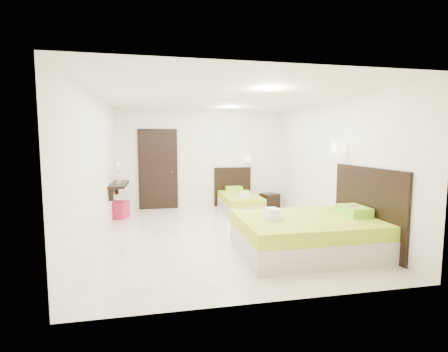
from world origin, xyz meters
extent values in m
plane|color=beige|center=(0.00, 0.00, 0.00)|extent=(5.50, 5.50, 0.00)
cube|color=#BCB1A0|center=(0.83, 1.89, 0.14)|extent=(0.86, 1.72, 0.28)
cube|color=#93B01C|center=(0.83, 1.89, 0.36)|extent=(0.85, 1.71, 0.17)
cube|color=black|center=(0.83, 2.72, 0.54)|extent=(1.03, 0.05, 1.08)
cube|color=#85D526|center=(0.83, 2.53, 0.51)|extent=(0.43, 0.29, 0.12)
cylinder|color=#E6366E|center=(0.83, 2.53, 0.57)|extent=(0.10, 0.10, 0.00)
cube|color=silver|center=(0.83, 1.41, 0.48)|extent=(0.26, 0.19, 0.07)
cube|color=silver|center=(0.83, 1.41, 0.55)|extent=(0.19, 0.14, 0.07)
cube|color=white|center=(1.21, 2.57, 1.34)|extent=(0.16, 0.16, 0.17)
cylinder|color=#2D2116|center=(1.21, 2.65, 1.34)|extent=(0.03, 0.16, 0.03)
cube|color=#BCB1A0|center=(1.16, -1.28, 0.17)|extent=(2.19, 1.64, 0.35)
cube|color=#93B01C|center=(1.16, -1.28, 0.46)|extent=(2.16, 1.62, 0.22)
cube|color=black|center=(2.22, -1.28, 0.68)|extent=(0.05, 1.86, 1.37)
cube|color=#85D526|center=(1.98, -1.28, 0.64)|extent=(0.37, 0.55, 0.15)
cylinder|color=#E6366E|center=(1.98, -1.28, 0.72)|extent=(0.13, 0.13, 0.00)
cube|color=silver|center=(0.56, -1.28, 0.61)|extent=(0.24, 0.33, 0.09)
cube|color=silver|center=(0.56, -1.28, 0.70)|extent=(0.18, 0.25, 0.09)
cube|color=white|center=(2.07, -0.60, 1.69)|extent=(0.20, 0.20, 0.22)
cylinder|color=#2D2116|center=(2.15, -0.60, 1.69)|extent=(0.16, 0.03, 0.03)
cube|color=black|center=(1.76, 2.25, 0.19)|extent=(0.53, 0.50, 0.38)
cube|color=#A51639|center=(-2.13, 1.79, 0.19)|extent=(0.49, 0.49, 0.39)
cube|color=black|center=(-1.20, 2.71, 1.05)|extent=(1.02, 0.06, 2.14)
cube|color=black|center=(-1.20, 2.67, 1.05)|extent=(0.88, 0.04, 2.06)
cylinder|color=silver|center=(-0.85, 2.64, 1.00)|extent=(0.03, 0.10, 0.03)
cube|color=black|center=(-2.08, 1.60, 0.82)|extent=(0.35, 1.20, 0.06)
cube|color=black|center=(-2.19, 1.15, 0.67)|extent=(0.10, 0.04, 0.30)
cube|color=black|center=(-2.19, 2.05, 0.67)|extent=(0.10, 0.04, 0.30)
cylinder|color=silver|center=(-2.08, 1.45, 0.86)|extent=(0.10, 0.10, 0.02)
cylinder|color=silver|center=(-2.08, 1.45, 0.98)|extent=(0.02, 0.02, 0.22)
cone|color=silver|center=(-2.08, 1.45, 1.11)|extent=(0.07, 0.07, 0.04)
cylinder|color=white|center=(-2.08, 1.45, 1.20)|extent=(0.02, 0.02, 0.15)
sphere|color=#FFB23F|center=(-2.08, 1.45, 1.29)|extent=(0.02, 0.02, 0.02)
cylinder|color=silver|center=(-2.08, 1.75, 0.86)|extent=(0.10, 0.10, 0.02)
cylinder|color=silver|center=(-2.08, 1.75, 0.98)|extent=(0.02, 0.02, 0.22)
cone|color=silver|center=(-2.08, 1.75, 1.11)|extent=(0.07, 0.07, 0.04)
cylinder|color=white|center=(-2.08, 1.75, 1.20)|extent=(0.02, 0.02, 0.15)
sphere|color=#FFB23F|center=(-2.08, 1.75, 1.29)|extent=(0.02, 0.02, 0.02)
camera|label=1|loc=(-1.17, -6.03, 1.78)|focal=26.00mm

